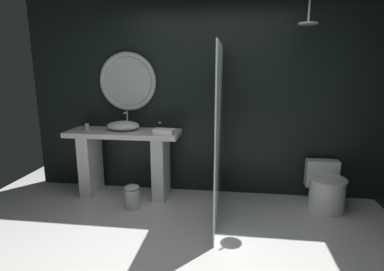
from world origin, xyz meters
TOP-DOWN VIEW (x-y plane):
  - back_wall_panel at (0.00, 1.90)m, footprint 4.80×0.10m
  - vanity_counter at (-1.01, 1.57)m, footprint 1.48×0.53m
  - vessel_sink at (-1.03, 1.61)m, footprint 0.44×0.36m
  - tumbler_cup at (-1.53, 1.57)m, footprint 0.06×0.06m
  - soap_dispenser at (-0.53, 1.61)m, footprint 0.06×0.06m
  - round_wall_mirror at (-1.01, 1.81)m, footprint 0.79×0.07m
  - shower_glass_panel at (0.26, 1.14)m, footprint 0.02×1.41m
  - rain_shower_head at (1.22, 1.53)m, footprint 0.21×0.21m
  - toilet at (1.57, 1.50)m, footprint 0.44×0.59m
  - waste_bin at (-0.80, 1.17)m, footprint 0.19×0.19m
  - folded_hand_towel at (-0.43, 1.40)m, footprint 0.27×0.17m

SIDE VIEW (x-z plane):
  - waste_bin at x=-0.80m, z-range 0.00..0.30m
  - toilet at x=1.57m, z-range -0.03..0.53m
  - vanity_counter at x=-1.01m, z-range 0.10..1.00m
  - folded_hand_towel at x=-0.43m, z-range 0.90..0.97m
  - tumbler_cup at x=-1.53m, z-range 0.90..0.98m
  - soap_dispenser at x=-0.53m, z-range 0.89..1.02m
  - vessel_sink at x=-1.03m, z-range 0.84..1.08m
  - shower_glass_panel at x=0.26m, z-range 0.00..1.97m
  - back_wall_panel at x=0.00m, z-range 0.00..2.60m
  - round_wall_mirror at x=-1.01m, z-range 1.13..1.92m
  - rain_shower_head at x=1.22m, z-range 2.07..2.38m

